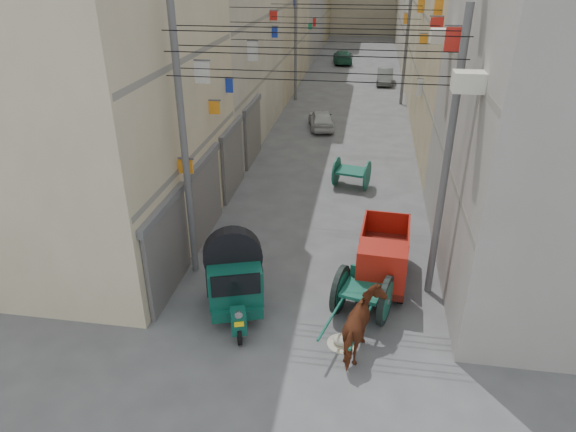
% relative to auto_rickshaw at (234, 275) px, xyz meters
% --- Properties ---
extents(shutters_left, '(0.18, 14.40, 2.88)m').
position_rel_auto_rickshaw_xyz_m(shutters_left, '(-2.08, 6.17, 0.34)').
color(shutters_left, '#4A4A4F').
rests_on(shutters_left, ground).
extents(signboards, '(8.22, 40.52, 5.67)m').
position_rel_auto_rickshaw_xyz_m(signboards, '(1.83, 17.45, 2.28)').
color(signboards, silver).
rests_on(signboards, ground).
extents(ac_units, '(0.70, 6.55, 3.35)m').
position_rel_auto_rickshaw_xyz_m(ac_units, '(5.49, 3.46, 6.28)').
color(ac_units, beige).
rests_on(ac_units, ground).
extents(utility_poles, '(7.40, 22.20, 8.00)m').
position_rel_auto_rickshaw_xyz_m(utility_poles, '(1.84, 12.80, 2.85)').
color(utility_poles, '#565658').
rests_on(utility_poles, ground).
extents(overhead_cables, '(7.40, 22.52, 1.12)m').
position_rel_auto_rickshaw_xyz_m(overhead_cables, '(1.84, 10.20, 5.61)').
color(overhead_cables, black).
rests_on(overhead_cables, ground).
extents(auto_rickshaw, '(2.14, 2.88, 1.96)m').
position_rel_auto_rickshaw_xyz_m(auto_rickshaw, '(0.00, 0.00, 0.00)').
color(auto_rickshaw, black).
rests_on(auto_rickshaw, ground).
extents(tonga_cart, '(1.90, 3.24, 1.38)m').
position_rel_auto_rickshaw_xyz_m(tonga_cart, '(3.50, 0.29, -0.44)').
color(tonga_cart, black).
rests_on(tonga_cart, ground).
extents(mini_truck, '(1.61, 3.24, 1.77)m').
position_rel_auto_rickshaw_xyz_m(mini_truck, '(4.03, 1.81, -0.30)').
color(mini_truck, black).
rests_on(mini_truck, ground).
extents(second_cart, '(1.66, 1.53, 1.26)m').
position_rel_auto_rickshaw_xyz_m(second_cart, '(2.80, 9.19, -0.48)').
color(second_cart, '#125140').
rests_on(second_cart, ground).
extents(feed_sack, '(0.50, 0.40, 0.25)m').
position_rel_auto_rickshaw_xyz_m(feed_sack, '(3.07, -0.98, -1.03)').
color(feed_sack, '#BDB39D').
rests_on(feed_sack, ground).
extents(horse, '(1.16, 2.00, 1.59)m').
position_rel_auto_rickshaw_xyz_m(horse, '(3.56, -1.20, -0.36)').
color(horse, brown).
rests_on(horse, ground).
extents(distant_car_white, '(1.91, 3.40, 1.09)m').
position_rel_auto_rickshaw_xyz_m(distant_car_white, '(0.66, 17.44, -0.61)').
color(distant_car_white, silver).
rests_on(distant_car_white, ground).
extents(distant_car_grey, '(1.28, 3.50, 1.15)m').
position_rel_auto_rickshaw_xyz_m(distant_car_grey, '(4.42, 29.90, -0.58)').
color(distant_car_grey, '#5A5F5B').
rests_on(distant_car_grey, ground).
extents(distant_car_green, '(2.06, 4.18, 1.17)m').
position_rel_auto_rickshaw_xyz_m(distant_car_green, '(0.62, 37.99, -0.57)').
color(distant_car_green, '#1D563F').
rests_on(distant_car_green, ground).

